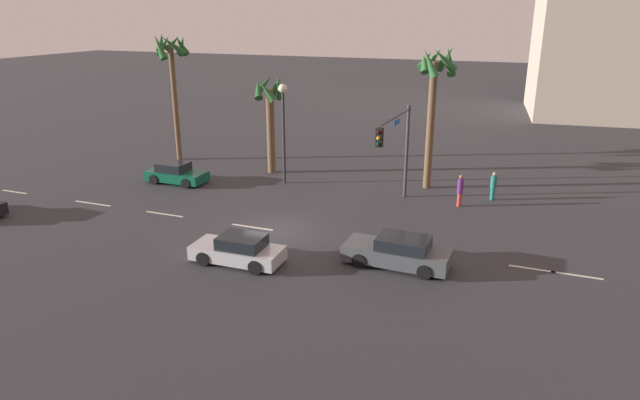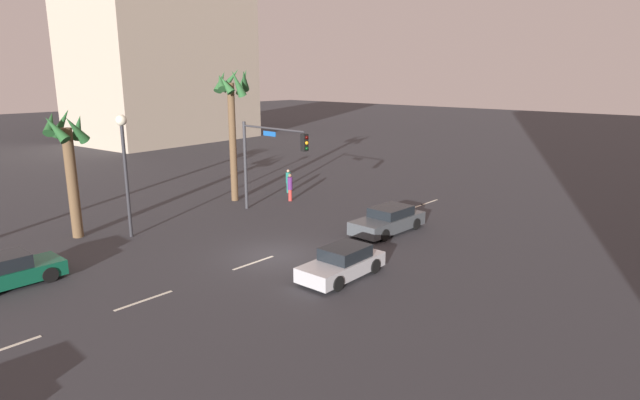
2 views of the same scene
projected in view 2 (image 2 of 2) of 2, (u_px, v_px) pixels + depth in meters
The scene contains 16 objects.
ground_plane at pixel (275, 256), 24.69m from camera, with size 220.00×220.00×0.00m, color #333338.
lane_stripe_2 at pixel (144, 300), 19.79m from camera, with size 2.41×0.14×0.01m, color silver.
lane_stripe_3 at pixel (254, 263), 23.75m from camera, with size 2.39×0.14×0.01m, color silver.
lane_stripe_4 at pixel (362, 225), 29.62m from camera, with size 2.48×0.14×0.01m, color silver.
lane_stripe_5 at pixel (429, 202), 34.98m from camera, with size 2.07×0.14×0.01m, color silver.
lane_stripe_6 at pixel (415, 207), 33.67m from camera, with size 1.92×0.14×0.01m, color silver.
car_1 at pixel (342, 263), 22.03m from camera, with size 4.15×1.90×1.30m.
car_2 at pixel (388, 220), 28.35m from camera, with size 4.72×2.06×1.36m.
car_3 at pixel (8, 272), 21.04m from camera, with size 3.93×1.88×1.33m.
traffic_signal at pixel (266, 152), 31.08m from camera, with size 0.51×5.80×5.57m.
streetlamp at pixel (124, 153), 26.56m from camera, with size 0.56×0.56×6.43m.
pedestrian_0 at pixel (288, 181), 37.67m from camera, with size 0.49×0.49×1.71m.
pedestrian_1 at pixel (290, 186), 35.19m from camera, with size 0.47×0.47×1.88m.
palm_tree_1 at pixel (233, 102), 34.08m from camera, with size 2.57×2.84×8.91m.
palm_tree_2 at pixel (68, 151), 26.47m from camera, with size 2.28×2.34×6.78m.
building_1 at pixel (158, 2), 64.53m from camera, with size 21.03×14.04×34.43m, color #B2A38E.
Camera 2 is at (-15.89, -17.27, 8.40)m, focal length 29.13 mm.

